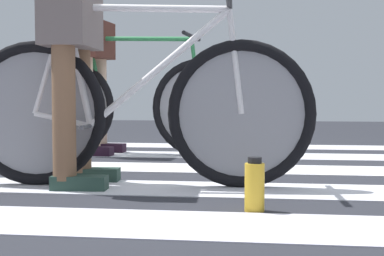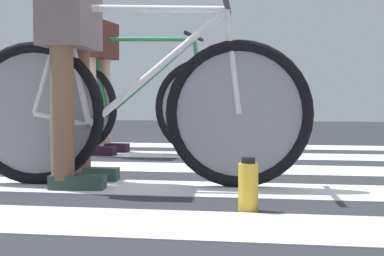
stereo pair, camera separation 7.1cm
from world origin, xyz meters
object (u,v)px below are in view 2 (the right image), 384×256
(cyclist_2_of_2, at_px, (97,69))
(water_bottle, at_px, (248,186))
(bicycle_1_of_2, at_px, (134,108))
(bicycle_2_of_2, at_px, (136,104))
(cyclist_1_of_2, at_px, (72,60))

(cyclist_2_of_2, height_order, water_bottle, cyclist_2_of_2)
(cyclist_2_of_2, distance_m, water_bottle, 2.44)
(bicycle_1_of_2, height_order, bicycle_2_of_2, same)
(bicycle_1_of_2, relative_size, cyclist_1_of_2, 1.81)
(cyclist_2_of_2, bearing_deg, water_bottle, -53.02)
(water_bottle, bearing_deg, bicycle_2_of_2, 115.63)
(bicycle_1_of_2, bearing_deg, water_bottle, -45.06)
(cyclist_1_of_2, bearing_deg, cyclist_2_of_2, 100.53)
(cyclist_1_of_2, xyz_separation_m, cyclist_2_of_2, (-0.36, 1.50, 0.03))
(bicycle_1_of_2, bearing_deg, cyclist_1_of_2, 180.00)
(cyclist_1_of_2, xyz_separation_m, water_bottle, (0.90, -0.51, -0.52))
(bicycle_1_of_2, bearing_deg, bicycle_2_of_2, 100.94)
(bicycle_1_of_2, distance_m, bicycle_2_of_2, 1.50)
(bicycle_1_of_2, xyz_separation_m, cyclist_2_of_2, (-0.67, 1.48, 0.27))
(bicycle_2_of_2, xyz_separation_m, water_bottle, (0.95, -1.98, -0.29))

